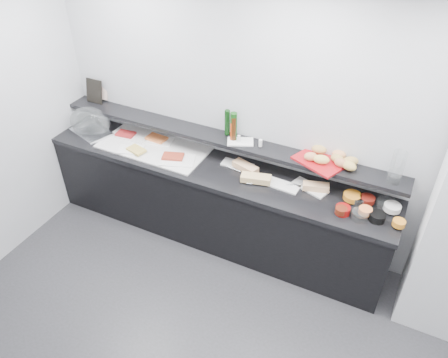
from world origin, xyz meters
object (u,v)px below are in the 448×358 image
at_px(sandwich_plate_mid, 281,185).
at_px(condiment_tray, 240,142).
at_px(carafe, 397,167).
at_px(cloche_base, 91,132).
at_px(bread_tray, 319,161).
at_px(framed_print, 94,91).

bearing_deg(sandwich_plate_mid, condiment_tray, 165.87).
bearing_deg(carafe, condiment_tray, 179.74).
relative_size(cloche_base, bread_tray, 1.03).
relative_size(sandwich_plate_mid, condiment_tray, 1.35).
distance_m(sandwich_plate_mid, carafe, 1.01).
distance_m(cloche_base, condiment_tray, 1.73).
distance_m(condiment_tray, carafe, 1.42).
height_order(bread_tray, carafe, carafe).
height_order(sandwich_plate_mid, carafe, carafe).
bearing_deg(cloche_base, framed_print, 128.37).
height_order(condiment_tray, carafe, carafe).
bearing_deg(carafe, bread_tray, 179.23).
distance_m(cloche_base, framed_print, 0.46).
bearing_deg(framed_print, condiment_tray, -1.62).
bearing_deg(framed_print, cloche_base, -69.59).
distance_m(sandwich_plate_mid, bread_tray, 0.41).
xyz_separation_m(sandwich_plate_mid, bread_tray, (0.28, 0.16, 0.25)).
height_order(cloche_base, framed_print, framed_print).
xyz_separation_m(cloche_base, framed_print, (-0.10, 0.26, 0.36)).
bearing_deg(condiment_tray, cloche_base, 163.10).
xyz_separation_m(framed_print, carafe, (3.21, -0.07, 0.02)).
height_order(sandwich_plate_mid, condiment_tray, condiment_tray).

